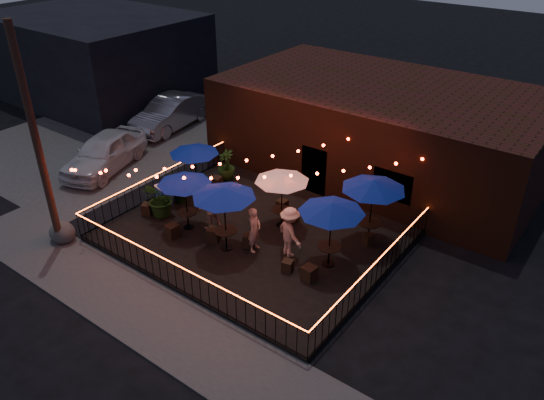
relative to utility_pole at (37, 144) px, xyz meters
The scene contains 39 objects.
ground 7.21m from the utility_pole, 25.71° to the left, with size 110.00×110.00×0.00m, color black.
patio 8.11m from the utility_pole, 40.43° to the left, with size 10.00×8.00×0.15m, color black.
sidewalk 6.74m from the utility_pole, ahead, with size 18.00×2.50×0.05m, color #474441.
parking_lot 10.15m from the utility_pole, 135.00° to the left, with size 11.00×12.00×0.02m, color #474441.
brick_building 14.27m from the utility_pole, 63.05° to the left, with size 14.00×8.00×4.00m.
background_building 17.19m from the utility_pole, 137.37° to the left, with size 12.00×9.00×5.00m, color black.
utility_pole is the anchor object (origin of this frame).
fence_front 6.38m from the utility_pole, ahead, with size 10.00×0.04×1.04m.
fence_left 5.70m from the utility_pole, 85.03° to the left, with size 0.04×8.00×1.04m.
fence_right 11.85m from the utility_pole, 23.86° to the left, with size 0.04×8.00×1.04m.
festoon_lights 6.32m from the utility_pole, 44.40° to the left, with size 10.02×8.72×1.32m.
cafe_table_0 5.00m from the utility_pole, 48.23° to the left, with size 2.06×2.06×2.21m.
cafe_table_1 6.04m from the utility_pole, 73.89° to the left, with size 2.43×2.43×2.24m.
cafe_table_2 6.33m from the utility_pole, 32.68° to the left, with size 2.83×2.83×2.46m.
cafe_table_3 8.37m from the utility_pole, 44.31° to the left, with size 2.11×2.11×2.24m.
cafe_table_4 9.90m from the utility_pole, 28.49° to the left, with size 2.79×2.79×2.44m.
cafe_table_5 11.36m from the utility_pole, 36.99° to the left, with size 2.44×2.44×2.51m.
bistro_chair_0 4.97m from the utility_pole, 71.03° to the left, with size 0.38×0.38×0.45m, color black.
bistro_chair_1 5.44m from the utility_pole, 41.04° to the left, with size 0.43×0.43×0.50m, color black.
bistro_chair_2 7.64m from the utility_pole, 74.20° to the left, with size 0.43×0.43×0.50m, color black.
bistro_chair_3 7.78m from the utility_pole, 64.91° to the left, with size 0.41×0.41×0.48m, color black.
bistro_chair_4 6.67m from the utility_pole, 37.25° to the left, with size 0.43×0.43×0.51m, color black.
bistro_chair_5 7.83m from the utility_pole, 34.17° to the left, with size 0.41×0.41×0.49m, color black.
bistro_chair_6 9.19m from the utility_pole, 51.91° to the left, with size 0.38×0.38×0.45m, color black.
bistro_chair_7 9.39m from the utility_pole, 46.00° to the left, with size 0.37×0.37×0.44m, color black.
bistro_chair_8 9.20m from the utility_pole, 24.69° to the left, with size 0.34×0.34×0.41m, color black.
bistro_chair_9 9.90m from the utility_pole, 22.77° to the left, with size 0.43×0.43×0.50m, color black.
bistro_chair_10 10.85m from the utility_pole, 43.12° to the left, with size 0.41×0.41×0.48m, color black.
bistro_chair_11 11.78m from the utility_pole, 35.96° to the left, with size 0.34×0.34×0.40m, color black.
patron_a 7.76m from the utility_pole, 32.51° to the left, with size 0.61×0.40×1.68m, color #DAAC95.
patron_b 6.22m from the utility_pole, 46.86° to the left, with size 0.86×0.67×1.76m, color #DCAC8F.
patron_c 8.88m from the utility_pole, 30.97° to the left, with size 1.22×0.70×1.88m, color #CFA48C.
potted_shrub_a 4.97m from the utility_pole, 63.82° to the left, with size 1.36×1.18×1.52m, color #1B3F0F.
potted_shrub_b 5.80m from the utility_pole, 71.50° to the left, with size 0.84×0.67×1.52m, color #133C14.
potted_shrub_c 8.17m from the utility_pole, 77.25° to the left, with size 0.77×0.77×1.38m, color #0D3D0D.
cooler 5.48m from the utility_pole, 75.13° to the left, with size 0.74×0.61×0.85m.
boulder 3.63m from the utility_pole, 119.78° to the left, with size 0.97×0.82×0.75m, color #41403C.
car_white 6.99m from the utility_pole, 126.71° to the left, with size 1.98×4.93×1.68m, color silver.
car_silver 11.97m from the utility_pole, 115.56° to the left, with size 1.81×5.18×1.71m, color #A3A3AA.
Camera 1 is at (10.38, -10.82, 11.09)m, focal length 35.00 mm.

